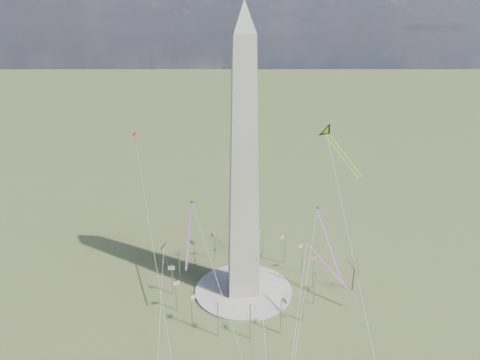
{
  "coord_description": "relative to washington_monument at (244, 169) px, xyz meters",
  "views": [
    {
      "loc": [
        -11.06,
        -135.68,
        92.77
      ],
      "look_at": [
        -1.29,
        0.0,
        44.08
      ],
      "focal_mm": 32.0,
      "sensor_mm": 36.0,
      "label": 1
    }
  ],
  "objects": [
    {
      "name": "tree_near",
      "position": [
        40.7,
        -2.25,
        -37.83
      ],
      "size": [
        8.11,
        8.11,
        14.2
      ],
      "color": "#4F3730",
      "rests_on": "ground"
    },
    {
      "name": "kite_small_red",
      "position": [
        -41.44,
        34.9,
        3.88
      ],
      "size": [
        1.94,
        1.69,
        5.05
      ],
      "rotation": [
        0.0,
        0.0,
        3.2
      ],
      "color": "#E3421A",
      "rests_on": "ground"
    },
    {
      "name": "plaza",
      "position": [
        0.0,
        0.0,
        -47.55
      ],
      "size": [
        36.0,
        36.0,
        0.8
      ],
      "primitive_type": "cylinder",
      "color": "beige",
      "rests_on": "ground"
    },
    {
      "name": "washington_monument",
      "position": [
        0.0,
        0.0,
        0.0
      ],
      "size": [
        15.56,
        15.56,
        100.0
      ],
      "color": "beige",
      "rests_on": "plaza"
    },
    {
      "name": "kite_delta_black",
      "position": [
        31.62,
        12.66,
        8.54
      ],
      "size": [
        13.81,
        19.0,
        16.1
      ],
      "rotation": [
        0.0,
        0.0,
        3.67
      ],
      "color": "black",
      "rests_on": "ground"
    },
    {
      "name": "kite_streamer_left",
      "position": [
        25.77,
        -12.08,
        -18.34
      ],
      "size": [
        4.31,
        23.11,
        15.9
      ],
      "rotation": [
        0.0,
        0.0,
        3.27
      ],
      "color": "#FF4F28",
      "rests_on": "ground"
    },
    {
      "name": "ground",
      "position": [
        0.0,
        0.0,
        -47.95
      ],
      "size": [
        2000.0,
        2000.0,
        0.0
      ],
      "primitive_type": "plane",
      "color": "#42592C",
      "rests_on": "ground"
    },
    {
      "name": "kite_streamer_mid",
      "position": [
        -18.68,
        -2.38,
        -18.92
      ],
      "size": [
        3.01,
        22.41,
        15.38
      ],
      "rotation": [
        0.0,
        0.0,
        3.07
      ],
      "color": "#FF4F28",
      "rests_on": "ground"
    },
    {
      "name": "flagpole_ring",
      "position": [
        -0.0,
        -0.0,
        -40.68
      ],
      "size": [
        54.4,
        54.4,
        13.0
      ],
      "color": "#B4B6BB",
      "rests_on": "ground"
    },
    {
      "name": "kite_small_white",
      "position": [
        5.63,
        49.24,
        13.67
      ],
      "size": [
        1.32,
        1.77,
        4.52
      ],
      "rotation": [
        0.0,
        0.0,
        2.93
      ],
      "color": "silver",
      "rests_on": "ground"
    },
    {
      "name": "kite_diamond_purple",
      "position": [
        -28.35,
        0.72,
        -29.23
      ],
      "size": [
        2.5,
        3.66,
        10.77
      ],
      "rotation": [
        0.0,
        0.0,
        2.43
      ],
      "color": "#391665",
      "rests_on": "ground"
    },
    {
      "name": "kite_streamer_right",
      "position": [
        28.6,
        -3.42,
        -34.38
      ],
      "size": [
        15.68,
        17.57,
        15.27
      ],
      "rotation": [
        0.0,
        0.0,
        3.86
      ],
      "color": "#FF4F28",
      "rests_on": "ground"
    }
  ]
}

